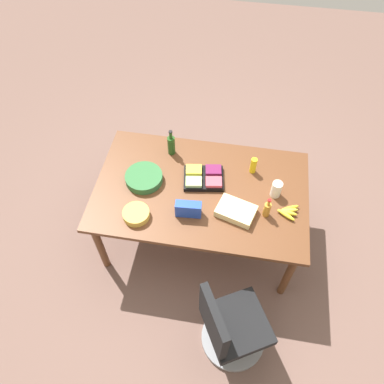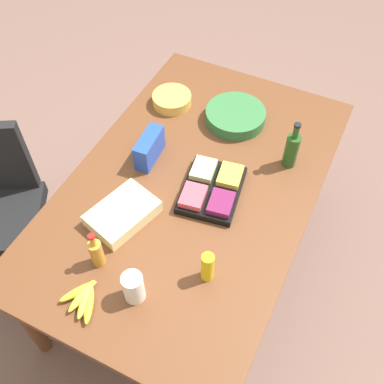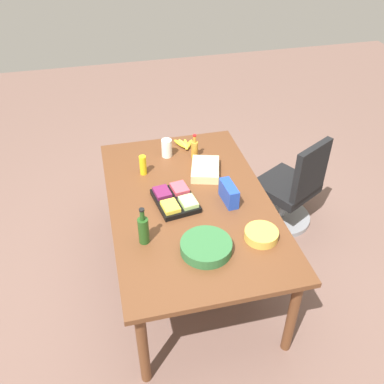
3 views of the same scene
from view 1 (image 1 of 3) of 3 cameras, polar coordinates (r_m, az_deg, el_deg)
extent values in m
plane|color=brown|center=(4.05, 1.16, -6.17)|extent=(10.00, 10.00, 0.00)
cube|color=brown|center=(3.42, 1.37, 0.25)|extent=(1.92, 1.20, 0.04)
cylinder|color=brown|center=(3.66, -13.70, -7.92)|extent=(0.07, 0.07, 0.74)
cylinder|color=brown|center=(3.53, 14.30, -12.00)|extent=(0.07, 0.07, 0.74)
cylinder|color=brown|center=(4.19, -9.51, 4.13)|extent=(0.07, 0.07, 0.74)
cylinder|color=brown|center=(4.08, 14.51, 1.00)|extent=(0.07, 0.07, 0.74)
cylinder|color=gray|center=(3.62, 6.18, -20.99)|extent=(0.56, 0.56, 0.05)
cylinder|color=gray|center=(3.43, 6.49, -20.09)|extent=(0.06, 0.06, 0.35)
cube|color=black|center=(3.26, 6.79, -19.21)|extent=(0.65, 0.65, 0.09)
cube|color=black|center=(2.94, 3.23, -19.00)|extent=(0.26, 0.41, 0.49)
cube|color=black|center=(3.46, 1.76, 2.07)|extent=(0.40, 0.33, 0.04)
cube|color=#AED47D|center=(3.38, 0.26, 1.54)|extent=(0.16, 0.13, 0.03)
cube|color=#DB4958|center=(3.39, 3.30, 1.51)|extent=(0.16, 0.13, 0.03)
cube|color=yellow|center=(3.47, 0.28, 3.35)|extent=(0.16, 0.13, 0.03)
cube|color=#6A1D49|center=(3.48, 3.25, 3.32)|extent=(0.16, 0.13, 0.03)
cylinder|color=white|center=(3.39, 12.59, 0.42)|extent=(0.11, 0.11, 0.16)
ellipsoid|color=yellow|center=(3.31, 13.99, -3.37)|extent=(0.16, 0.12, 0.04)
ellipsoid|color=yellow|center=(3.33, 14.16, -3.03)|extent=(0.17, 0.05, 0.04)
ellipsoid|color=yellow|center=(3.35, 14.35, -2.70)|extent=(0.17, 0.08, 0.04)
ellipsoid|color=yellow|center=(3.36, 14.52, -2.37)|extent=(0.17, 0.11, 0.04)
cylinder|color=gold|center=(3.25, -8.42, -3.32)|extent=(0.27, 0.27, 0.06)
cylinder|color=yellow|center=(3.52, 9.23, 3.97)|extent=(0.06, 0.06, 0.17)
cylinder|color=#234D1B|center=(3.63, -3.13, 7.02)|extent=(0.08, 0.08, 0.20)
cylinder|color=#234D1B|center=(3.53, -3.23, 8.54)|extent=(0.03, 0.03, 0.08)
cylinder|color=black|center=(3.50, -3.26, 9.05)|extent=(0.04, 0.04, 0.01)
cube|color=beige|center=(3.25, 6.64, -2.86)|extent=(0.37, 0.30, 0.07)
cylinder|color=#C2842B|center=(3.25, 11.21, -2.64)|extent=(0.06, 0.06, 0.15)
cylinder|color=#C2842B|center=(3.16, 11.50, -1.59)|extent=(0.03, 0.03, 0.06)
cylinder|color=red|center=(3.14, 11.61, -1.23)|extent=(0.03, 0.03, 0.01)
cylinder|color=#306937|center=(3.47, -7.26, 2.14)|extent=(0.35, 0.35, 0.07)
cube|color=#2045B9|center=(3.19, -0.55, -2.59)|extent=(0.23, 0.10, 0.15)
camera|label=2|loc=(3.01, 33.70, 28.19)|focal=42.30mm
camera|label=3|loc=(3.81, -43.47, 31.70)|focal=40.06mm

